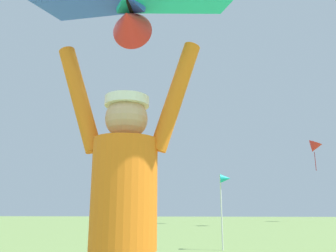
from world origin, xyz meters
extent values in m
cylinder|color=orange|center=(-0.04, -0.11, 1.10)|extent=(0.36, 0.36, 0.56)
sphere|color=tan|center=(-0.04, -0.11, 1.49)|extent=(0.23, 0.23, 0.23)
cylinder|color=white|center=(-0.04, -0.11, 1.59)|extent=(0.25, 0.25, 0.05)
cylinder|color=orange|center=(0.22, -0.10, 1.61)|extent=(0.28, 0.10, 0.62)
cylinder|color=orange|center=(-0.31, -0.13, 1.61)|extent=(0.28, 0.10, 0.62)
cylinder|color=black|center=(-0.04, -0.11, 2.17)|extent=(0.05, 0.61, 0.02)
cone|color=red|center=(-0.04, -0.11, 2.07)|extent=(0.25, 0.21, 0.24)
cone|color=red|center=(10.38, 32.85, 7.06)|extent=(1.72, 1.70, 1.59)
cylinder|color=maroon|center=(10.38, 32.85, 5.67)|extent=(0.06, 0.06, 1.81)
cube|color=purple|center=(-7.87, 30.17, 4.97)|extent=(0.66, 0.73, 0.95)
cylinder|color=silver|center=(0.63, 7.75, 0.99)|extent=(0.04, 0.04, 1.99)
cone|color=#19B2AD|center=(0.77, 7.75, 1.87)|extent=(0.28, 0.24, 0.24)
camera|label=1|loc=(0.41, -1.86, 1.01)|focal=36.79mm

